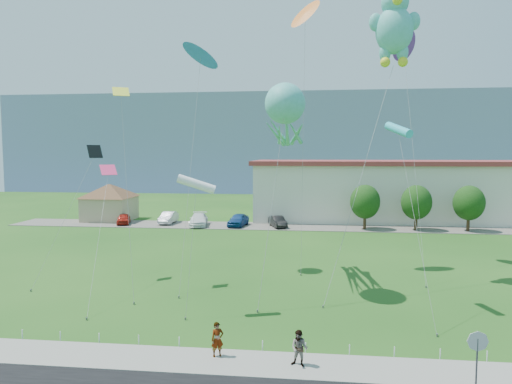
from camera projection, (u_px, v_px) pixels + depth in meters
ground at (245, 339)px, 22.71m from camera, size 160.00×160.00×0.00m
sidewalk at (237, 363)px, 19.98m from camera, size 80.00×2.50×0.10m
parking_strip at (283, 227)px, 57.36m from camera, size 70.00×6.00×0.06m
hill_ridge at (297, 143)px, 140.48m from camera, size 160.00×50.00×25.00m
pavilion at (110, 198)px, 62.74m from camera, size 9.20×9.20×5.00m
warehouse at (474, 190)px, 63.05m from camera, size 61.00×15.00×8.20m
stop_sign at (477, 347)px, 17.33m from camera, size 0.80×0.07×2.50m
rope_fence at (241, 345)px, 21.40m from camera, size 26.05×0.05×0.50m
tree_near at (365, 202)px, 54.98m from camera, size 3.60×3.60×5.47m
tree_mid at (416, 202)px, 54.32m from camera, size 3.60×3.60×5.47m
tree_far at (469, 203)px, 53.65m from camera, size 3.60×3.60×5.47m
pedestrian_left at (217, 339)px, 20.48m from camera, size 0.68×0.59×1.56m
pedestrian_right at (299, 348)px, 19.53m from camera, size 0.90×0.79×1.57m
parked_car_red at (124, 219)px, 59.22m from camera, size 2.71×4.22×1.34m
parked_car_silver at (168, 218)px, 59.79m from camera, size 1.60×4.56×1.50m
parked_car_white at (199, 220)px, 57.88m from camera, size 2.92×5.52×1.53m
parked_car_blue at (238, 220)px, 57.54m from camera, size 2.54×4.84×1.57m
parked_car_black at (278, 221)px, 56.83m from camera, size 2.75×4.36×1.36m
octopus_kite at (286, 116)px, 30.55m from camera, size 2.70×10.46×13.74m
teddy_bear_kite at (394, 24)px, 32.39m from camera, size 6.90×8.55×21.06m
small_kite_orange at (305, 20)px, 36.12m from camera, size 1.80×4.17×20.97m
small_kite_blue at (200, 60)px, 35.41m from camera, size 1.80×8.71×17.52m
small_kite_purple at (404, 50)px, 38.05m from camera, size 1.80×9.27×18.97m
small_kite_yellow at (122, 115)px, 31.11m from camera, size 3.14×5.33×13.92m
small_kite_black at (89, 165)px, 34.89m from camera, size 2.56×6.73×9.80m
small_kite_pink at (106, 183)px, 32.51m from camera, size 3.12×9.36×8.44m
small_kite_cyan at (399, 131)px, 26.83m from camera, size 1.55×5.88×11.05m
small_kite_white at (196, 185)px, 26.00m from camera, size 0.65×2.59×7.91m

